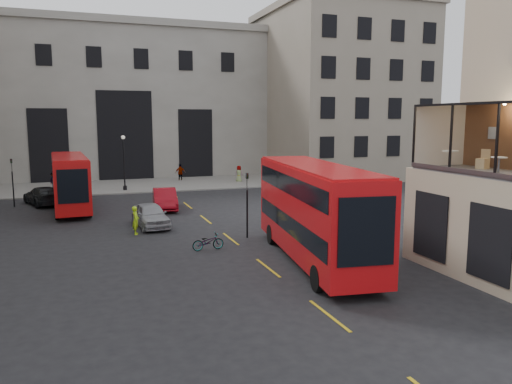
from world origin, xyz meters
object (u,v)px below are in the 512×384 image
object	(u,v)px
cafe_table_far	(450,157)
cafe_chair_d	(483,163)
car_a	(151,215)
car_c	(43,196)
bus_far	(70,180)
cafe_table_mid	(499,163)
pedestrian_b	(54,181)
pedestrian_d	(239,174)
bus_near	(315,208)
traffic_light_near	(247,197)
bicycle	(208,242)
pedestrian_c	(180,173)
traffic_light_far	(12,176)
street_lamp_b	(124,166)
car_b	(165,199)
cyclist	(136,220)

from	to	relation	value
cafe_table_far	cafe_chair_d	xyz separation A→B (m)	(1.70, -0.14, -0.30)
car_a	car_c	world-z (taller)	car_a
bus_far	cafe_table_mid	bearing A→B (deg)	-56.46
pedestrian_b	cafe_table_mid	bearing A→B (deg)	-121.86
car_a	cafe_table_mid	world-z (taller)	cafe_table_mid
car_c	cafe_chair_d	xyz separation A→B (m)	(20.05, -25.37, 4.13)
pedestrian_d	bus_near	bearing A→B (deg)	120.10
traffic_light_near	cafe_chair_d	bearing A→B (deg)	-48.19
cafe_table_mid	bicycle	bearing A→B (deg)	134.22
bicycle	pedestrian_b	xyz separation A→B (m)	(-8.65, 27.70, 0.41)
car_c	pedestrian_c	world-z (taller)	pedestrian_c
traffic_light_far	traffic_light_near	bearing A→B (deg)	-48.81
traffic_light_near	pedestrian_d	bearing A→B (deg)	73.46
bus_near	cafe_chair_d	xyz separation A→B (m)	(6.66, -3.43, 2.23)
car_a	pedestrian_c	distance (m)	23.93
street_lamp_b	cafe_table_mid	xyz separation A→B (m)	(11.59, -33.59, 2.71)
traffic_light_far	car_a	size ratio (longest dim) A/B	0.85
pedestrian_b	cafe_chair_d	bearing A→B (deg)	-118.30
pedestrian_b	cafe_chair_d	distance (m)	40.26
bus_near	car_c	xyz separation A→B (m)	(-13.39, 21.93, -1.90)
bicycle	cafe_chair_d	bearing A→B (deg)	-127.42
street_lamp_b	pedestrian_b	bearing A→B (deg)	149.68
car_c	pedestrian_b	bearing A→B (deg)	-111.51
bicycle	cafe_table_mid	bearing A→B (deg)	-139.91
car_a	pedestrian_b	bearing A→B (deg)	102.00
street_lamp_b	bicycle	distance (m)	24.10
bus_near	pedestrian_d	distance (m)	31.19
cafe_chair_d	street_lamp_b	bearing A→B (deg)	112.92
pedestrian_b	pedestrian_c	world-z (taller)	pedestrian_c
cafe_table_far	cafe_chair_d	world-z (taller)	cafe_chair_d
bicycle	pedestrian_d	xyz separation A→B (m)	(10.21, 26.80, 0.47)
traffic_light_near	bus_far	xyz separation A→B (m)	(-9.75, 13.07, -0.10)
traffic_light_near	pedestrian_b	distance (m)	28.27
car_b	cafe_chair_d	distance (m)	23.31
pedestrian_d	traffic_light_far	bearing A→B (deg)	63.57
bicycle	pedestrian_d	size ratio (longest dim) A/B	0.93
pedestrian_b	car_c	bearing A→B (deg)	-150.17
cyclist	pedestrian_b	world-z (taller)	pedestrian_b
cafe_table_mid	cafe_chair_d	size ratio (longest dim) A/B	0.85
traffic_light_near	car_b	world-z (taller)	traffic_light_near
car_a	cafe_chair_d	distance (m)	19.61
car_c	cafe_table_mid	bearing A→B (deg)	104.59
cyclist	cafe_table_far	distance (m)	17.86
car_a	traffic_light_far	bearing A→B (deg)	123.97
bus_near	car_a	size ratio (longest dim) A/B	2.69
traffic_light_near	cafe_table_far	xyz separation A→B (m)	(6.46, -8.99, 2.74)
traffic_light_far	bus_near	xyz separation A→B (m)	(15.50, -21.69, 0.21)
car_c	cafe_table_far	size ratio (longest dim) A/B	5.95
street_lamp_b	cafe_table_far	xyz separation A→B (m)	(11.46, -30.99, 2.77)
bicycle	pedestrian_b	world-z (taller)	pedestrian_b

